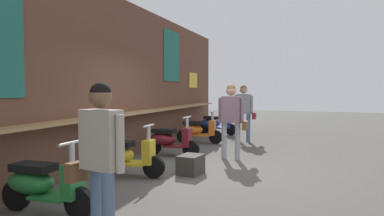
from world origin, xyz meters
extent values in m
plane|color=#56544F|center=(0.00, 0.00, 0.00)|extent=(39.14, 39.14, 0.00)
cube|color=brown|center=(0.00, 2.02, 1.83)|extent=(13.98, 0.25, 3.65)
cube|color=#A87F51|center=(0.00, 1.72, 1.06)|extent=(12.58, 0.36, 0.05)
cube|color=#236B5B|center=(3.10, 1.89, 2.61)|extent=(1.16, 0.02, 1.52)
cube|color=gold|center=(5.04, 1.88, 1.93)|extent=(0.81, 0.03, 0.53)
ellipsoid|color=#237533|center=(-3.10, 1.25, 0.40)|extent=(0.39, 0.71, 0.30)
cube|color=black|center=(-3.10, 1.20, 0.60)|extent=(0.31, 0.55, 0.10)
cube|color=#237533|center=(-3.09, 0.90, 0.25)|extent=(0.39, 0.51, 0.04)
cube|color=#237533|center=(-3.09, 0.60, 0.47)|extent=(0.28, 0.16, 0.44)
cylinder|color=#B7B7BC|center=(-3.09, 0.60, 0.60)|extent=(0.07, 0.07, 0.70)
cylinder|color=#B7B7BC|center=(-3.09, 0.60, 0.95)|extent=(0.46, 0.04, 0.04)
cylinder|color=black|center=(-3.09, 0.50, 0.20)|extent=(0.11, 0.40, 0.40)
cylinder|color=black|center=(-3.10, 1.50, 0.20)|extent=(0.11, 0.40, 0.40)
ellipsoid|color=gold|center=(-1.05, 1.25, 0.40)|extent=(0.43, 0.73, 0.30)
cube|color=black|center=(-1.05, 1.20, 0.60)|extent=(0.34, 0.57, 0.10)
cube|color=gold|center=(-1.02, 0.90, 0.25)|extent=(0.42, 0.53, 0.04)
cube|color=gold|center=(-1.00, 0.60, 0.47)|extent=(0.29, 0.18, 0.44)
cylinder|color=#B7B7BC|center=(-1.00, 0.60, 0.60)|extent=(0.07, 0.07, 0.70)
cylinder|color=#B7B7BC|center=(-1.00, 0.60, 0.95)|extent=(0.46, 0.07, 0.04)
cylinder|color=black|center=(-1.00, 0.50, 0.20)|extent=(0.13, 0.41, 0.40)
cylinder|color=black|center=(-1.07, 1.50, 0.20)|extent=(0.13, 0.41, 0.40)
ellipsoid|color=maroon|center=(1.01, 1.25, 0.40)|extent=(0.40, 0.71, 0.30)
cube|color=black|center=(1.01, 1.20, 0.60)|extent=(0.32, 0.56, 0.10)
cube|color=maroon|center=(1.00, 0.90, 0.25)|extent=(0.40, 0.51, 0.04)
cube|color=maroon|center=(0.99, 0.60, 0.47)|extent=(0.29, 0.17, 0.44)
cylinder|color=#B7B7BC|center=(0.99, 0.60, 0.60)|extent=(0.07, 0.07, 0.70)
cylinder|color=#B7B7BC|center=(0.99, 0.60, 0.95)|extent=(0.46, 0.05, 0.04)
cylinder|color=black|center=(0.99, 0.50, 0.20)|extent=(0.11, 0.40, 0.40)
cylinder|color=black|center=(1.02, 1.50, 0.20)|extent=(0.11, 0.40, 0.40)
ellipsoid|color=orange|center=(3.10, 1.25, 0.40)|extent=(0.42, 0.72, 0.30)
cube|color=black|center=(3.10, 1.20, 0.60)|extent=(0.33, 0.57, 0.10)
cube|color=orange|center=(3.12, 0.90, 0.25)|extent=(0.41, 0.52, 0.04)
cube|color=orange|center=(3.13, 0.60, 0.47)|extent=(0.29, 0.17, 0.44)
cylinder|color=#B7B7BC|center=(3.13, 0.60, 0.60)|extent=(0.07, 0.07, 0.70)
cylinder|color=#B7B7BC|center=(3.13, 0.60, 0.95)|extent=(0.46, 0.06, 0.04)
cylinder|color=black|center=(3.14, 0.50, 0.20)|extent=(0.12, 0.40, 0.40)
cylinder|color=black|center=(3.08, 1.50, 0.20)|extent=(0.12, 0.40, 0.40)
ellipsoid|color=#233D9E|center=(5.12, 1.25, 0.40)|extent=(0.39, 0.71, 0.30)
cube|color=black|center=(5.12, 1.20, 0.60)|extent=(0.31, 0.56, 0.10)
cube|color=#233D9E|center=(5.11, 0.90, 0.25)|extent=(0.39, 0.51, 0.04)
cube|color=#233D9E|center=(5.11, 0.60, 0.47)|extent=(0.28, 0.17, 0.44)
cylinder|color=#B7B7BC|center=(5.11, 0.60, 0.60)|extent=(0.07, 0.07, 0.70)
cylinder|color=#B7B7BC|center=(5.11, 0.60, 0.95)|extent=(0.46, 0.04, 0.04)
cylinder|color=black|center=(5.10, 0.50, 0.20)|extent=(0.11, 0.40, 0.40)
cylinder|color=black|center=(5.12, 1.50, 0.20)|extent=(0.11, 0.40, 0.40)
cylinder|color=slate|center=(-3.82, -0.40, 0.41)|extent=(0.12, 0.12, 0.83)
cylinder|color=slate|center=(-3.62, -0.13, 0.41)|extent=(0.12, 0.12, 0.83)
cube|color=#ADA393|center=(-3.72, -0.26, 1.12)|extent=(0.28, 0.44, 0.59)
sphere|color=brown|center=(-3.72, -0.26, 1.54)|extent=(0.22, 0.22, 0.22)
sphere|color=black|center=(-3.72, -0.26, 1.58)|extent=(0.21, 0.21, 0.21)
cylinder|color=#ADA393|center=(-3.77, -0.51, 1.10)|extent=(0.08, 0.08, 0.55)
cylinder|color=#ADA393|center=(-3.67, -0.02, 1.10)|extent=(0.08, 0.08, 0.55)
cube|color=brown|center=(-3.68, 0.05, 0.77)|extent=(0.27, 0.15, 0.20)
cylinder|color=slate|center=(3.89, -0.01, 0.43)|extent=(0.12, 0.12, 0.86)
cylinder|color=slate|center=(3.81, -0.34, 0.43)|extent=(0.12, 0.12, 0.86)
cube|color=#999EA8|center=(3.85, -0.18, 1.16)|extent=(0.21, 0.43, 0.61)
sphere|color=tan|center=(3.85, -0.18, 1.59)|extent=(0.23, 0.23, 0.23)
sphere|color=olive|center=(3.85, -0.18, 1.63)|extent=(0.21, 0.21, 0.21)
cylinder|color=#999EA8|center=(3.84, 0.08, 1.14)|extent=(0.08, 0.08, 0.57)
cylinder|color=#999EA8|center=(3.85, -0.43, 1.14)|extent=(0.08, 0.08, 0.57)
cube|color=maroon|center=(3.88, -0.50, 0.80)|extent=(0.26, 0.11, 0.20)
cylinder|color=#999EA8|center=(1.08, -0.28, 0.42)|extent=(0.12, 0.12, 0.85)
cylinder|color=#999EA8|center=(1.05, -0.60, 0.42)|extent=(0.12, 0.12, 0.85)
cube|color=gray|center=(1.06, -0.44, 1.15)|extent=(0.20, 0.43, 0.60)
sphere|color=tan|center=(1.06, -0.44, 1.58)|extent=(0.23, 0.23, 0.23)
sphere|color=olive|center=(1.06, -0.44, 1.62)|extent=(0.21, 0.21, 0.21)
cylinder|color=gray|center=(1.06, -0.18, 1.13)|extent=(0.08, 0.08, 0.57)
cylinder|color=gray|center=(1.07, -0.69, 1.13)|extent=(0.08, 0.08, 0.57)
cube|color=brown|center=(1.09, -0.76, 0.79)|extent=(0.26, 0.10, 0.20)
cube|color=#3D3833|center=(-0.49, -0.02, 0.18)|extent=(0.53, 0.45, 0.36)
camera|label=1|loc=(-6.55, -2.22, 1.61)|focal=32.16mm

